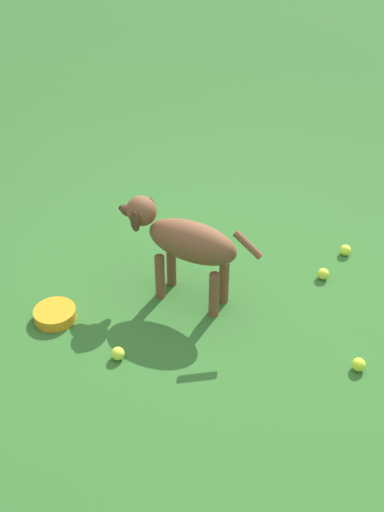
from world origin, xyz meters
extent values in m
plane|color=#2D6026|center=(0.00, 0.00, 0.00)|extent=(14.00, 14.00, 0.00)
ellipsoid|color=brown|center=(-0.17, -0.24, 0.38)|extent=(0.53, 0.39, 0.22)
cylinder|color=brown|center=(-0.34, -0.23, 0.13)|extent=(0.05, 0.05, 0.27)
cylinder|color=brown|center=(-0.29, -0.11, 0.13)|extent=(0.05, 0.05, 0.27)
cylinder|color=brown|center=(-0.05, -0.37, 0.13)|extent=(0.05, 0.05, 0.27)
cylinder|color=brown|center=(0.00, -0.25, 0.13)|extent=(0.05, 0.05, 0.27)
ellipsoid|color=brown|center=(-0.44, -0.11, 0.48)|extent=(0.21, 0.20, 0.16)
ellipsoid|color=#472B19|center=(-0.51, -0.08, 0.46)|extent=(0.13, 0.12, 0.07)
sphere|color=black|center=(-0.55, -0.06, 0.46)|extent=(0.03, 0.03, 0.03)
ellipsoid|color=#472B19|center=(-0.47, -0.19, 0.46)|extent=(0.06, 0.05, 0.12)
ellipsoid|color=#472B19|center=(-0.40, -0.05, 0.46)|extent=(0.06, 0.05, 0.12)
cylinder|color=brown|center=(0.11, -0.37, 0.46)|extent=(0.16, 0.10, 0.13)
sphere|color=#C1DE38|center=(-0.51, -0.71, 0.03)|extent=(0.07, 0.07, 0.07)
sphere|color=#C3E339|center=(0.73, 0.21, 0.03)|extent=(0.07, 0.07, 0.07)
sphere|color=#CBD939|center=(0.57, -0.03, 0.03)|extent=(0.07, 0.07, 0.07)
sphere|color=#C5E42E|center=(0.65, -0.73, 0.03)|extent=(0.07, 0.07, 0.07)
cylinder|color=orange|center=(-0.88, -0.44, 0.03)|extent=(0.22, 0.22, 0.06)
camera|label=1|loc=(-0.06, -2.84, 2.20)|focal=43.45mm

